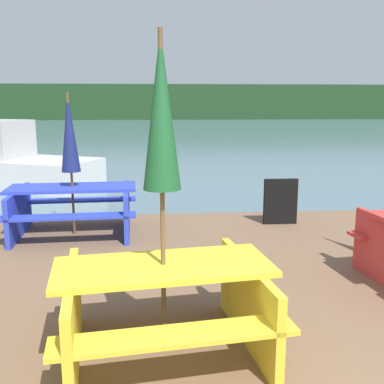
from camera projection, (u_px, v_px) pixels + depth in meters
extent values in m
cube|color=slate|center=(167.00, 130.00, 32.58)|extent=(60.00, 50.00, 0.00)
cube|color=#1E3D1E|center=(163.00, 102.00, 51.74)|extent=(80.00, 1.60, 4.00)
cube|color=yellow|center=(163.00, 267.00, 3.49)|extent=(1.76, 0.92, 0.04)
cube|color=yellow|center=(176.00, 336.00, 3.02)|extent=(1.70, 0.51, 0.04)
cube|color=yellow|center=(155.00, 276.00, 4.07)|extent=(1.70, 0.51, 0.04)
cube|color=yellow|center=(73.00, 320.00, 3.42)|extent=(0.26, 1.38, 0.70)
cube|color=yellow|center=(248.00, 303.00, 3.70)|extent=(0.26, 1.38, 0.70)
cube|color=blue|center=(72.00, 188.00, 6.71)|extent=(1.91, 0.80, 0.04)
cube|color=blue|center=(68.00, 217.00, 6.24)|extent=(1.89, 0.39, 0.04)
cube|color=blue|center=(78.00, 200.00, 7.31)|extent=(1.89, 0.39, 0.04)
cube|color=blue|center=(19.00, 213.00, 6.68)|extent=(0.15, 1.38, 0.70)
cube|color=blue|center=(127.00, 210.00, 6.88)|extent=(0.15, 1.38, 0.70)
cylinder|color=brown|center=(162.00, 201.00, 3.38)|extent=(0.04, 0.04, 2.49)
cone|color=#195128|center=(161.00, 111.00, 3.25)|extent=(0.28, 0.28, 1.15)
cylinder|color=brown|center=(71.00, 165.00, 6.64)|extent=(0.04, 0.04, 2.11)
cone|color=navy|center=(69.00, 133.00, 6.55)|extent=(0.28, 0.28, 1.15)
cube|color=silver|center=(17.00, 172.00, 10.76)|extent=(4.24, 3.11, 0.67)
cube|color=black|center=(280.00, 202.00, 7.36)|extent=(0.55, 0.08, 0.75)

